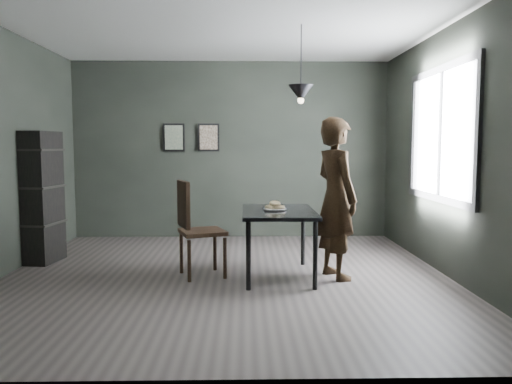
{
  "coord_description": "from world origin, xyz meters",
  "views": [
    {
      "loc": [
        0.23,
        -5.51,
        1.46
      ],
      "look_at": [
        0.35,
        0.05,
        0.95
      ],
      "focal_mm": 35.0,
      "sensor_mm": 36.0,
      "label": 1
    }
  ],
  "objects_px": {
    "white_plate": "(275,210)",
    "woman": "(336,198)",
    "shelf_unit": "(42,197)",
    "wood_chair": "(194,222)",
    "pendant_lamp": "(301,93)",
    "cafe_table": "(278,217)"
  },
  "relations": [
    {
      "from": "white_plate",
      "to": "woman",
      "type": "distance_m",
      "value": 0.69
    },
    {
      "from": "shelf_unit",
      "to": "woman",
      "type": "bearing_deg",
      "value": -5.75
    },
    {
      "from": "wood_chair",
      "to": "pendant_lamp",
      "type": "bearing_deg",
      "value": -14.68
    },
    {
      "from": "cafe_table",
      "to": "wood_chair",
      "type": "height_order",
      "value": "wood_chair"
    },
    {
      "from": "cafe_table",
      "to": "shelf_unit",
      "type": "distance_m",
      "value": 3.02
    },
    {
      "from": "white_plate",
      "to": "woman",
      "type": "relative_size",
      "value": 0.13
    },
    {
      "from": "cafe_table",
      "to": "pendant_lamp",
      "type": "height_order",
      "value": "pendant_lamp"
    },
    {
      "from": "wood_chair",
      "to": "white_plate",
      "type": "bearing_deg",
      "value": -20.37
    },
    {
      "from": "cafe_table",
      "to": "wood_chair",
      "type": "bearing_deg",
      "value": 179.83
    },
    {
      "from": "white_plate",
      "to": "shelf_unit",
      "type": "height_order",
      "value": "shelf_unit"
    },
    {
      "from": "wood_chair",
      "to": "woman",
      "type": "bearing_deg",
      "value": -21.55
    },
    {
      "from": "white_plate",
      "to": "wood_chair",
      "type": "distance_m",
      "value": 0.91
    },
    {
      "from": "shelf_unit",
      "to": "pendant_lamp",
      "type": "xyz_separation_m",
      "value": [
        3.17,
        -0.67,
        1.23
      ]
    },
    {
      "from": "wood_chair",
      "to": "shelf_unit",
      "type": "xyz_separation_m",
      "value": [
        -1.98,
        0.77,
        0.21
      ]
    },
    {
      "from": "shelf_unit",
      "to": "cafe_table",
      "type": "bearing_deg",
      "value": -7.42
    },
    {
      "from": "white_plate",
      "to": "pendant_lamp",
      "type": "height_order",
      "value": "pendant_lamp"
    },
    {
      "from": "cafe_table",
      "to": "white_plate",
      "type": "bearing_deg",
      "value": -161.49
    },
    {
      "from": "woman",
      "to": "shelf_unit",
      "type": "xyz_separation_m",
      "value": [
        -3.55,
        0.83,
        -0.07
      ]
    },
    {
      "from": "woman",
      "to": "pendant_lamp",
      "type": "height_order",
      "value": "pendant_lamp"
    },
    {
      "from": "woman",
      "to": "wood_chair",
      "type": "relative_size",
      "value": 1.64
    },
    {
      "from": "woman",
      "to": "pendant_lamp",
      "type": "xyz_separation_m",
      "value": [
        -0.38,
        0.16,
        1.16
      ]
    },
    {
      "from": "woman",
      "to": "shelf_unit",
      "type": "distance_m",
      "value": 3.65
    }
  ]
}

